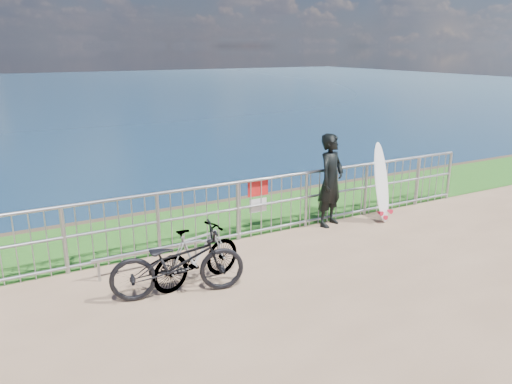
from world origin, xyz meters
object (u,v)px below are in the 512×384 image
bicycle_near (178,262)px  surfboard (382,186)px  bicycle_far (197,255)px  surfer (331,180)px

bicycle_near → surfboard: bearing=-65.5°
surfboard → bicycle_near: surfboard is taller
bicycle_far → surfboard: bearing=-91.9°
surfer → bicycle_near: surfer is taller
bicycle_near → surfer: bearing=-57.8°
surfboard → bicycle_far: (-4.34, -0.84, -0.29)m
bicycle_near → bicycle_far: (0.38, 0.20, -0.04)m
surfer → bicycle_far: (-3.29, -1.15, -0.46)m
surfer → bicycle_far: 3.52m
surfboard → surfer: bearing=163.8°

